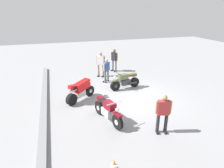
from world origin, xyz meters
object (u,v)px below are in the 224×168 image
at_px(motorcycle_red_sportbike, 81,90).
at_px(motorcycle_olive_vintage, 125,81).
at_px(traffic_cone, 114,167).
at_px(motorcycle_maroon_cruiser, 108,110).
at_px(person_in_red_shirt, 163,112).
at_px(person_in_blue_shirt, 106,69).
at_px(person_in_white_shirt, 101,63).
at_px(person_in_black_shirt, 114,59).

distance_m(motorcycle_red_sportbike, motorcycle_olive_vintage, 2.91).
height_order(motorcycle_red_sportbike, traffic_cone, motorcycle_red_sportbike).
distance_m(motorcycle_maroon_cruiser, person_in_red_shirt, 2.31).
distance_m(person_in_red_shirt, person_in_blue_shirt, 6.04).
bearing_deg(motorcycle_maroon_cruiser, person_in_white_shirt, 152.06).
bearing_deg(motorcycle_red_sportbike, person_in_black_shirt, 16.39).
bearing_deg(person_in_blue_shirt, motorcycle_maroon_cruiser, 124.59).
bearing_deg(motorcycle_olive_vintage, person_in_blue_shirt, -70.96).
height_order(motorcycle_red_sportbike, person_in_black_shirt, person_in_black_shirt).
bearing_deg(person_in_red_shirt, motorcycle_red_sportbike, -130.55).
distance_m(person_in_white_shirt, person_in_black_shirt, 1.60).
relative_size(person_in_white_shirt, person_in_red_shirt, 1.10).
xyz_separation_m(motorcycle_olive_vintage, person_in_blue_shirt, (1.43, 0.78, 0.40)).
bearing_deg(motorcycle_red_sportbike, person_in_blue_shirt, 10.82).
height_order(motorcycle_maroon_cruiser, traffic_cone, motorcycle_maroon_cruiser).
xyz_separation_m(person_in_white_shirt, person_in_black_shirt, (0.92, -1.31, -0.03)).
height_order(motorcycle_maroon_cruiser, person_in_white_shirt, person_in_white_shirt).
bearing_deg(traffic_cone, person_in_red_shirt, -59.28).
bearing_deg(person_in_white_shirt, motorcycle_olive_vintage, 52.00).
distance_m(motorcycle_red_sportbike, person_in_red_shirt, 4.59).
relative_size(motorcycle_red_sportbike, person_in_blue_shirt, 1.05).
bearing_deg(motorcycle_maroon_cruiser, person_in_black_shirt, 143.23).
distance_m(motorcycle_olive_vintage, person_in_black_shirt, 3.62).
height_order(person_in_white_shirt, person_in_red_shirt, person_in_white_shirt).
relative_size(motorcycle_maroon_cruiser, traffic_cone, 3.84).
bearing_deg(person_in_blue_shirt, motorcycle_red_sportbike, 97.44).
bearing_deg(person_in_black_shirt, motorcycle_red_sportbike, 27.59).
distance_m(person_in_blue_shirt, traffic_cone, 7.70).
bearing_deg(traffic_cone, motorcycle_olive_vintage, -23.72).
height_order(motorcycle_maroon_cruiser, person_in_black_shirt, person_in_black_shirt).
height_order(motorcycle_red_sportbike, motorcycle_olive_vintage, motorcycle_red_sportbike).
distance_m(motorcycle_olive_vintage, motorcycle_maroon_cruiser, 3.77).
bearing_deg(motorcycle_olive_vintage, person_in_black_shirt, -106.70).
bearing_deg(person_in_white_shirt, motorcycle_red_sportbike, 4.44).
height_order(motorcycle_olive_vintage, traffic_cone, motorcycle_olive_vintage).
bearing_deg(person_in_white_shirt, traffic_cone, 22.27).
bearing_deg(person_in_red_shirt, person_in_white_shirt, -159.62).
bearing_deg(motorcycle_olive_vintage, motorcycle_maroon_cruiser, 47.98).
relative_size(motorcycle_red_sportbike, person_in_white_shirt, 0.95).
relative_size(person_in_blue_shirt, traffic_cone, 3.00).
bearing_deg(motorcycle_olive_vintage, person_in_white_shirt, -81.45).
height_order(person_in_blue_shirt, traffic_cone, person_in_blue_shirt).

